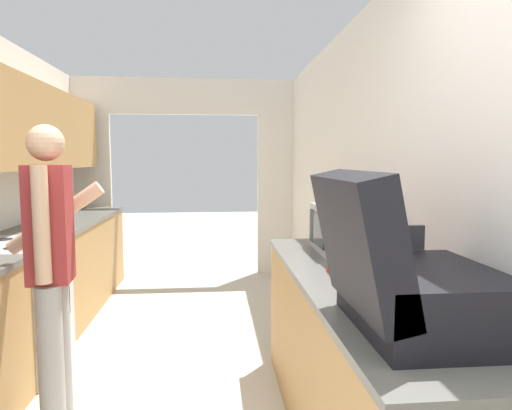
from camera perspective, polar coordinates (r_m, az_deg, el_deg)
The scene contains 10 objects.
wall_right at distance 2.97m, azimuth 15.34°, elevation 0.91°, with size 0.06×7.34×2.50m.
wall_far_with_doorway at distance 5.88m, azimuth -8.84°, elevation 5.36°, with size 3.15×0.06×2.50m.
counter_left at distance 4.37m, azimuth -24.59°, elevation -8.50°, with size 0.62×3.80×0.91m.
counter_right at distance 2.47m, azimuth 12.70°, elevation -19.11°, with size 0.62×2.27×0.91m.
range_oven at distance 3.71m, azimuth -28.24°, elevation -11.08°, with size 0.66×0.76×1.05m.
person at distance 2.70m, azimuth -24.22°, elevation -7.41°, with size 0.54×0.39×1.67m.
suitcase at distance 1.64m, azimuth 17.73°, elevation -8.70°, with size 0.57×0.61×0.54m.
microwave at distance 2.92m, azimuth 11.02°, elevation -2.91°, with size 0.36×0.47×0.29m.
book_stack at distance 2.33m, azimuth 12.40°, elevation -7.97°, with size 0.25×0.30×0.07m.
knife at distance 4.10m, azimuth -25.08°, elevation -2.87°, with size 0.16×0.29×0.02m.
Camera 1 is at (0.36, -0.90, 1.49)m, focal length 32.00 mm.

